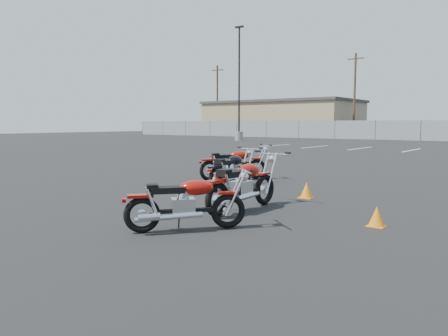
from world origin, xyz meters
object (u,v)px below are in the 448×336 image
Objects in this scene: motorcycle_front_red at (233,164)px; motorcycle_second_black at (231,170)px; motorcycle_rear_red at (185,203)px; motorcycle_third_red at (243,185)px.

motorcycle_front_red is 0.94× the size of motorcycle_second_black.
motorcycle_rear_red is at bearing -62.74° from motorcycle_second_black.
motorcycle_second_black is 4.25m from motorcycle_rear_red.
motorcycle_rear_red is at bearing -61.10° from motorcycle_front_red.
motorcycle_front_red reaches higher than motorcycle_second_black.
motorcycle_third_red is (2.56, -3.25, 0.02)m from motorcycle_front_red.
motorcycle_third_red is at bearing -49.54° from motorcycle_second_black.
motorcycle_front_red is 4.14m from motorcycle_third_red.
motorcycle_second_black is 2.73m from motorcycle_third_red.
motorcycle_front_red is 5.66m from motorcycle_rear_red.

